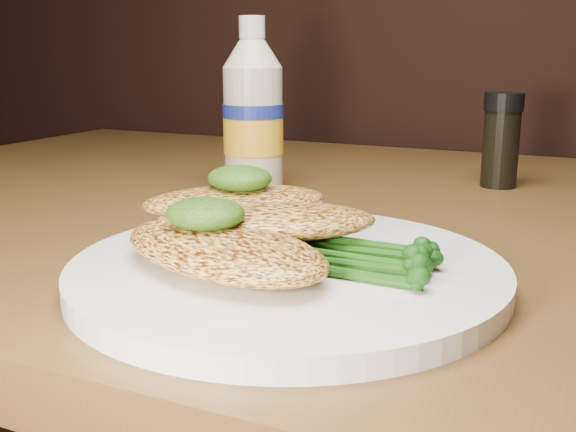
% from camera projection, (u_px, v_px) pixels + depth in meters
% --- Properties ---
extents(plate, '(0.29, 0.29, 0.01)m').
position_uv_depth(plate, '(288.00, 271.00, 0.45)').
color(plate, white).
rests_on(plate, dining_table).
extents(chicken_front, '(0.19, 0.14, 0.03)m').
position_uv_depth(chicken_front, '(223.00, 249.00, 0.43)').
color(chicken_front, '#F3AF4D').
rests_on(chicken_front, plate).
extents(chicken_mid, '(0.17, 0.14, 0.02)m').
position_uv_depth(chicken_mid, '(266.00, 221.00, 0.47)').
color(chicken_mid, '#F3AF4D').
rests_on(chicken_mid, plate).
extents(chicken_back, '(0.15, 0.14, 0.02)m').
position_uv_depth(chicken_back, '(235.00, 201.00, 0.50)').
color(chicken_back, '#F3AF4D').
rests_on(chicken_back, plate).
extents(pesto_front, '(0.06, 0.06, 0.02)m').
position_uv_depth(pesto_front, '(205.00, 214.00, 0.44)').
color(pesto_front, '#0D3608').
rests_on(pesto_front, chicken_front).
extents(pesto_back, '(0.06, 0.06, 0.02)m').
position_uv_depth(pesto_back, '(240.00, 178.00, 0.50)').
color(pesto_back, '#0D3608').
rests_on(pesto_back, chicken_back).
extents(broccolini_bundle, '(0.15, 0.13, 0.02)m').
position_uv_depth(broccolini_bundle, '(347.00, 250.00, 0.44)').
color(broccolini_bundle, '#1B4C10').
rests_on(broccolini_bundle, plate).
extents(mayo_bottle, '(0.07, 0.07, 0.18)m').
position_uv_depth(mayo_bottle, '(253.00, 105.00, 0.73)').
color(mayo_bottle, beige).
rests_on(mayo_bottle, dining_table).
extents(pepper_grinder, '(0.06, 0.06, 0.10)m').
position_uv_depth(pepper_grinder, '(501.00, 140.00, 0.75)').
color(pepper_grinder, black).
rests_on(pepper_grinder, dining_table).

